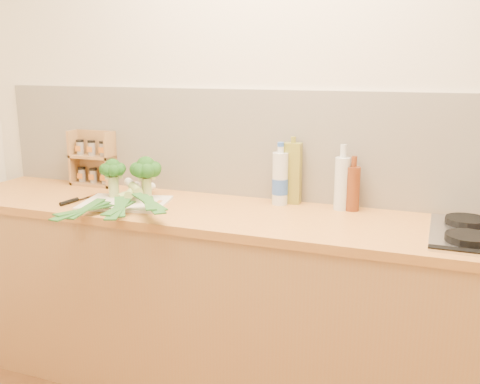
{
  "coord_description": "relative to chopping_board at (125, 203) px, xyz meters",
  "views": [
    {
      "loc": [
        0.74,
        -1.01,
        1.56
      ],
      "look_at": [
        -0.05,
        1.1,
        1.02
      ],
      "focal_mm": 40.0,
      "sensor_mm": 36.0,
      "label": 1
    }
  ],
  "objects": [
    {
      "name": "room_shell",
      "position": [
        0.66,
        0.36,
        0.26
      ],
      "size": [
        3.5,
        3.5,
        3.5
      ],
      "color": "beige",
      "rests_on": "ground"
    },
    {
      "name": "counter",
      "position": [
        0.66,
        0.07,
        -0.46
      ],
      "size": [
        3.2,
        0.62,
        0.9
      ],
      "color": "#A87A46",
      "rests_on": "ground"
    },
    {
      "name": "chopping_board",
      "position": [
        0.0,
        0.0,
        0.0
      ],
      "size": [
        0.46,
        0.38,
        0.01
      ],
      "primitive_type": "cube",
      "rotation": [
        0.0,
        0.0,
        0.22
      ],
      "color": "beige",
      "rests_on": "counter"
    },
    {
      "name": "broccoli_left",
      "position": [
        -0.11,
        0.07,
        0.14
      ],
      "size": [
        0.13,
        0.13,
        0.19
      ],
      "color": "#95AA63",
      "rests_on": "chopping_board"
    },
    {
      "name": "broccoli_right",
      "position": [
        0.06,
        0.11,
        0.15
      ],
      "size": [
        0.16,
        0.16,
        0.21
      ],
      "color": "#95AA63",
      "rests_on": "chopping_board"
    },
    {
      "name": "leek_front",
      "position": [
        -0.02,
        -0.02,
        0.03
      ],
      "size": [
        0.13,
        0.71,
        0.04
      ],
      "rotation": [
        0.0,
        0.0,
        -0.09
      ],
      "color": "white",
      "rests_on": "chopping_board"
    },
    {
      "name": "leek_mid",
      "position": [
        0.05,
        -0.05,
        0.05
      ],
      "size": [
        0.28,
        0.61,
        0.04
      ],
      "rotation": [
        0.0,
        0.0,
        0.38
      ],
      "color": "white",
      "rests_on": "chopping_board"
    },
    {
      "name": "leek_back",
      "position": [
        0.09,
        -0.02,
        0.07
      ],
      "size": [
        0.49,
        0.52,
        0.04
      ],
      "rotation": [
        0.0,
        0.0,
        0.76
      ],
      "color": "white",
      "rests_on": "chopping_board"
    },
    {
      "name": "chefs_knife",
      "position": [
        -0.26,
        -0.06,
        0.0
      ],
      "size": [
        0.06,
        0.28,
        0.02
      ],
      "rotation": [
        0.0,
        0.0,
        -0.11
      ],
      "color": "silver",
      "rests_on": "counter"
    },
    {
      "name": "spice_rack",
      "position": [
        -0.39,
        0.31,
        0.13
      ],
      "size": [
        0.25,
        0.1,
        0.3
      ],
      "color": "#9F6F44",
      "rests_on": "counter"
    },
    {
      "name": "oil_tin",
      "position": [
        0.75,
        0.3,
        0.14
      ],
      "size": [
        0.08,
        0.05,
        0.33
      ],
      "color": "olive",
      "rests_on": "counter"
    },
    {
      "name": "glass_bottle",
      "position": [
        0.99,
        0.28,
        0.12
      ],
      "size": [
        0.07,
        0.07,
        0.3
      ],
      "color": "silver",
      "rests_on": "counter"
    },
    {
      "name": "amber_bottle",
      "position": [
        1.04,
        0.27,
        0.1
      ],
      "size": [
        0.06,
        0.06,
        0.26
      ],
      "color": "#642E13",
      "rests_on": "counter"
    },
    {
      "name": "water_bottle",
      "position": [
        0.7,
        0.27,
        0.11
      ],
      "size": [
        0.08,
        0.08,
        0.28
      ],
      "color": "silver",
      "rests_on": "counter"
    }
  ]
}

